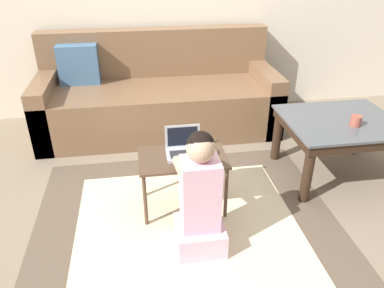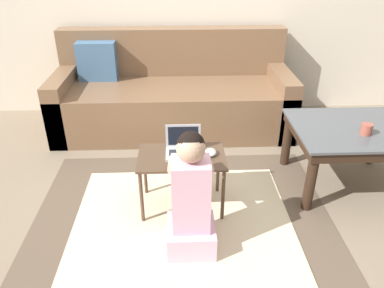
% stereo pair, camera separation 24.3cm
% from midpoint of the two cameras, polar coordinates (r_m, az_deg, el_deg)
% --- Properties ---
extents(ground_plane, '(16.00, 16.00, 0.00)m').
position_cam_midpoint_polar(ground_plane, '(2.69, 4.12, -8.74)').
color(ground_plane, '#7F705B').
extents(area_rug, '(1.97, 1.74, 0.01)m').
position_cam_midpoint_polar(area_rug, '(2.48, 1.47, -12.22)').
color(area_rug, brown).
rests_on(area_rug, ground_plane).
extents(couch, '(2.18, 0.86, 0.89)m').
position_cam_midpoint_polar(couch, '(3.62, -1.09, 7.23)').
color(couch, brown).
rests_on(couch, ground_plane).
extents(coffee_table, '(0.82, 0.70, 0.47)m').
position_cam_midpoint_polar(coffee_table, '(2.94, 25.17, 0.95)').
color(coffee_table, '#4C5156').
rests_on(coffee_table, ground_plane).
extents(laptop_desk, '(0.57, 0.36, 0.40)m').
position_cam_midpoint_polar(laptop_desk, '(2.44, 1.27, -2.96)').
color(laptop_desk, '#4C3828').
rests_on(laptop_desk, ground_plane).
extents(laptop, '(0.23, 0.17, 0.18)m').
position_cam_midpoint_polar(laptop, '(2.42, 1.55, -0.89)').
color(laptop, '#B7BCC6').
rests_on(laptop, laptop_desk).
extents(computer_mouse, '(0.07, 0.10, 0.04)m').
position_cam_midpoint_polar(computer_mouse, '(2.43, 5.74, -1.33)').
color(computer_mouse, silver).
rests_on(computer_mouse, laptop_desk).
extents(person_seated, '(0.28, 0.40, 0.77)m').
position_cam_midpoint_polar(person_seated, '(2.12, 3.14, -8.68)').
color(person_seated, '#E5B2CC').
rests_on(person_seated, ground_plane).
extents(cup_on_table, '(0.08, 0.08, 0.08)m').
position_cam_midpoint_polar(cup_on_table, '(2.83, 27.34, 1.95)').
color(cup_on_table, '#994C3D').
rests_on(cup_on_table, coffee_table).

